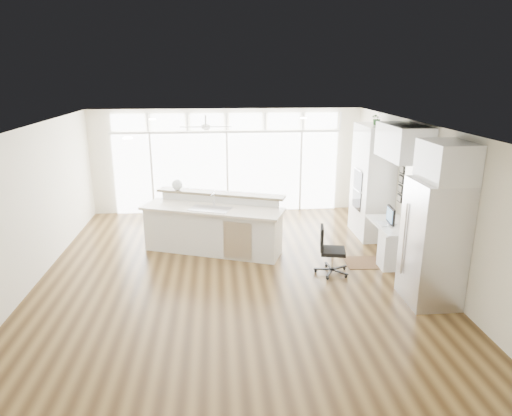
{
  "coord_description": "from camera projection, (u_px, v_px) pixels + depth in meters",
  "views": [
    {
      "loc": [
        -0.27,
        -7.81,
        3.58
      ],
      "look_at": [
        0.47,
        0.6,
        1.06
      ],
      "focal_mm": 32.0,
      "sensor_mm": 36.0,
      "label": 1
    }
  ],
  "objects": [
    {
      "name": "wall_front",
      "position": [
        249.0,
        319.0,
        4.3
      ],
      "size": [
        7.0,
        0.04,
        2.7
      ],
      "primitive_type": "cube",
      "color": "#EDE6CD",
      "rests_on": "floor"
    },
    {
      "name": "fishbowl",
      "position": [
        177.0,
        185.0,
        9.77
      ],
      "size": [
        0.3,
        0.3,
        0.23
      ],
      "primitive_type": "sphere",
      "rotation": [
        0.0,
        0.0,
        -0.34
      ],
      "color": "white",
      "rests_on": "kitchen_island"
    },
    {
      "name": "desk_window",
      "position": [
        415.0,
        184.0,
        8.63
      ],
      "size": [
        0.04,
        0.85,
        0.85
      ],
      "primitive_type": "cube",
      "color": "white",
      "rests_on": "wall_right"
    },
    {
      "name": "kitchen_island",
      "position": [
        213.0,
        225.0,
        9.35
      ],
      "size": [
        3.1,
        2.06,
        1.15
      ],
      "primitive_type": "cube",
      "rotation": [
        0.0,
        0.0,
        -0.37
      ],
      "color": "white",
      "rests_on": "floor"
    },
    {
      "name": "oven_cabinet",
      "position": [
        372.0,
        182.0,
        10.13
      ],
      "size": [
        0.64,
        1.2,
        2.5
      ],
      "primitive_type": "cube",
      "color": "white",
      "rests_on": "floor"
    },
    {
      "name": "rug",
      "position": [
        368.0,
        263.0,
        8.92
      ],
      "size": [
        0.91,
        0.68,
        0.01
      ],
      "primitive_type": "cube",
      "rotation": [
        0.0,
        0.0,
        -0.05
      ],
      "color": "#321E10",
      "rests_on": "floor"
    },
    {
      "name": "office_chair",
      "position": [
        333.0,
        251.0,
        8.34
      ],
      "size": [
        0.54,
        0.51,
        0.9
      ],
      "primitive_type": "cube",
      "rotation": [
        0.0,
        0.0,
        -0.2
      ],
      "color": "black",
      "rests_on": "floor"
    },
    {
      "name": "potted_plant",
      "position": [
        377.0,
        120.0,
        9.74
      ],
      "size": [
        0.26,
        0.29,
        0.21
      ],
      "primitive_type": "imported",
      "rotation": [
        0.0,
        0.0,
        0.07
      ],
      "color": "#275424",
      "rests_on": "oven_cabinet"
    },
    {
      "name": "floor",
      "position": [
        234.0,
        273.0,
        8.51
      ],
      "size": [
        7.0,
        8.0,
        0.02
      ],
      "primitive_type": "cube",
      "color": "#3E2A13",
      "rests_on": "ground"
    },
    {
      "name": "wall_left",
      "position": [
        29.0,
        208.0,
        7.83
      ],
      "size": [
        0.04,
        8.0,
        2.7
      ],
      "primitive_type": "cube",
      "color": "#EDE6CD",
      "rests_on": "floor"
    },
    {
      "name": "wall_back",
      "position": [
        227.0,
        161.0,
        11.94
      ],
      "size": [
        7.0,
        0.04,
        2.7
      ],
      "primitive_type": "cube",
      "color": "#EDE6CD",
      "rests_on": "floor"
    },
    {
      "name": "desk_nook",
      "position": [
        392.0,
        242.0,
        8.94
      ],
      "size": [
        0.72,
        1.3,
        0.76
      ],
      "primitive_type": "cube",
      "color": "white",
      "rests_on": "floor"
    },
    {
      "name": "keyboard",
      "position": [
        382.0,
        224.0,
        8.81
      ],
      "size": [
        0.12,
        0.31,
        0.02
      ],
      "primitive_type": "cube",
      "rotation": [
        0.0,
        0.0,
        0.03
      ],
      "color": "white",
      "rests_on": "desk_nook"
    },
    {
      "name": "glass_wall",
      "position": [
        227.0,
        173.0,
        11.96
      ],
      "size": [
        5.8,
        0.06,
        2.08
      ],
      "primitive_type": "cube",
      "color": "white",
      "rests_on": "wall_back"
    },
    {
      "name": "recessed_lights",
      "position": [
        231.0,
        126.0,
        7.93
      ],
      "size": [
        3.4,
        3.0,
        0.02
      ],
      "primitive_type": "cube",
      "color": "white",
      "rests_on": "ceiling"
    },
    {
      "name": "ceiling_fan",
      "position": [
        206.0,
        122.0,
        10.43
      ],
      "size": [
        1.16,
        1.16,
        0.32
      ],
      "primitive_type": "cube",
      "color": "silver",
      "rests_on": "ceiling"
    },
    {
      "name": "framed_photos",
      "position": [
        401.0,
        184.0,
        9.27
      ],
      "size": [
        0.06,
        0.22,
        0.8
      ],
      "primitive_type": "cube",
      "color": "black",
      "rests_on": "wall_right"
    },
    {
      "name": "monitor",
      "position": [
        391.0,
        215.0,
        8.78
      ],
      "size": [
        0.11,
        0.43,
        0.36
      ],
      "primitive_type": "cube",
      "rotation": [
        0.0,
        0.0,
        -0.08
      ],
      "color": "black",
      "rests_on": "desk_nook"
    },
    {
      "name": "upper_cabinets",
      "position": [
        404.0,
        142.0,
        8.38
      ],
      "size": [
        0.64,
        1.3,
        0.64
      ],
      "primitive_type": "cube",
      "color": "white",
      "rests_on": "wall_right"
    },
    {
      "name": "fridge_cabinet",
      "position": [
        447.0,
        162.0,
        6.82
      ],
      "size": [
        0.64,
        0.9,
        0.6
      ],
      "primitive_type": "cube",
      "color": "white",
      "rests_on": "wall_right"
    },
    {
      "name": "ceiling",
      "position": [
        232.0,
        126.0,
        7.73
      ],
      "size": [
        7.0,
        8.0,
        0.02
      ],
      "primitive_type": "cube",
      "color": "white",
      "rests_on": "wall_back"
    },
    {
      "name": "transom_row",
      "position": [
        226.0,
        121.0,
        11.58
      ],
      "size": [
        5.9,
        0.06,
        0.4
      ],
      "primitive_type": "cube",
      "color": "white",
      "rests_on": "wall_back"
    },
    {
      "name": "wall_right",
      "position": [
        422.0,
        198.0,
        8.41
      ],
      "size": [
        0.04,
        8.0,
        2.7
      ],
      "primitive_type": "cube",
      "color": "#EDE6CD",
      "rests_on": "floor"
    },
    {
      "name": "refrigerator",
      "position": [
        433.0,
        243.0,
        7.19
      ],
      "size": [
        0.76,
        0.9,
        2.0
      ],
      "primitive_type": "cube",
      "color": "silver",
      "rests_on": "floor"
    }
  ]
}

